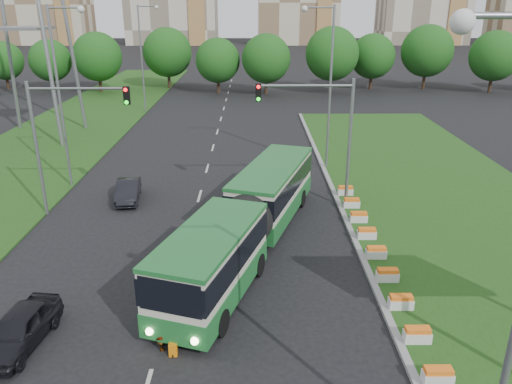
{
  "coord_description": "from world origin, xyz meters",
  "views": [
    {
      "loc": [
        0.57,
        -19.08,
        11.98
      ],
      "look_at": [
        0.74,
        5.83,
        2.6
      ],
      "focal_mm": 35.0,
      "sensor_mm": 36.0,
      "label": 1
    }
  ],
  "objects_px": {
    "traffic_mast_left": "(62,128)",
    "pedestrian": "(160,328)",
    "shopping_trolley": "(173,349)",
    "traffic_mast_median": "(324,124)",
    "car_left_far": "(128,191)",
    "articulated_bus": "(244,218)",
    "car_left_near": "(19,329)"
  },
  "relations": [
    {
      "from": "traffic_mast_left",
      "to": "pedestrian",
      "type": "height_order",
      "value": "traffic_mast_left"
    },
    {
      "from": "shopping_trolley",
      "to": "traffic_mast_median",
      "type": "bearing_deg",
      "value": 61.41
    },
    {
      "from": "traffic_mast_left",
      "to": "shopping_trolley",
      "type": "bearing_deg",
      "value": -58.57
    },
    {
      "from": "car_left_far",
      "to": "shopping_trolley",
      "type": "bearing_deg",
      "value": -79.12
    },
    {
      "from": "traffic_mast_left",
      "to": "car_left_far",
      "type": "distance_m",
      "value": 5.94
    },
    {
      "from": "articulated_bus",
      "to": "shopping_trolley",
      "type": "height_order",
      "value": "articulated_bus"
    },
    {
      "from": "articulated_bus",
      "to": "car_left_near",
      "type": "height_order",
      "value": "articulated_bus"
    },
    {
      "from": "traffic_mast_median",
      "to": "shopping_trolley",
      "type": "xyz_separation_m",
      "value": [
        -7.12,
        -14.15,
        -5.09
      ]
    },
    {
      "from": "car_left_near",
      "to": "car_left_far",
      "type": "bearing_deg",
      "value": 94.9
    },
    {
      "from": "articulated_bus",
      "to": "car_left_far",
      "type": "distance_m",
      "value": 10.46
    },
    {
      "from": "traffic_mast_median",
      "to": "shopping_trolley",
      "type": "distance_m",
      "value": 16.64
    },
    {
      "from": "car_left_far",
      "to": "car_left_near",
      "type": "bearing_deg",
      "value": -99.94
    },
    {
      "from": "shopping_trolley",
      "to": "car_left_far",
      "type": "bearing_deg",
      "value": 106.74
    },
    {
      "from": "articulated_bus",
      "to": "shopping_trolley",
      "type": "xyz_separation_m",
      "value": [
        -2.47,
        -8.44,
        -1.51
      ]
    },
    {
      "from": "car_left_far",
      "to": "pedestrian",
      "type": "height_order",
      "value": "pedestrian"
    },
    {
      "from": "car_left_near",
      "to": "shopping_trolley",
      "type": "distance_m",
      "value": 5.83
    },
    {
      "from": "car_left_far",
      "to": "shopping_trolley",
      "type": "relative_size",
      "value": 7.73
    },
    {
      "from": "traffic_mast_left",
      "to": "articulated_bus",
      "type": "height_order",
      "value": "traffic_mast_left"
    },
    {
      "from": "traffic_mast_median",
      "to": "traffic_mast_left",
      "type": "xyz_separation_m",
      "value": [
        -15.16,
        -1.0,
        0.0
      ]
    },
    {
      "from": "car_left_near",
      "to": "pedestrian",
      "type": "relative_size",
      "value": 2.4
    },
    {
      "from": "car_left_far",
      "to": "articulated_bus",
      "type": "bearing_deg",
      "value": -50.14
    },
    {
      "from": "pedestrian",
      "to": "car_left_near",
      "type": "bearing_deg",
      "value": 67.05
    },
    {
      "from": "car_left_near",
      "to": "shopping_trolley",
      "type": "relative_size",
      "value": 8.08
    },
    {
      "from": "traffic_mast_median",
      "to": "car_left_near",
      "type": "xyz_separation_m",
      "value": [
        -12.9,
        -13.52,
        -4.64
      ]
    },
    {
      "from": "traffic_mast_left",
      "to": "pedestrian",
      "type": "bearing_deg",
      "value": -59.38
    },
    {
      "from": "traffic_mast_median",
      "to": "car_left_near",
      "type": "distance_m",
      "value": 19.25
    },
    {
      "from": "articulated_bus",
      "to": "car_left_far",
      "type": "relative_size",
      "value": 4.39
    },
    {
      "from": "traffic_mast_left",
      "to": "shopping_trolley",
      "type": "xyz_separation_m",
      "value": [
        8.04,
        -13.15,
        -5.09
      ]
    },
    {
      "from": "traffic_mast_median",
      "to": "car_left_near",
      "type": "height_order",
      "value": "traffic_mast_median"
    },
    {
      "from": "car_left_far",
      "to": "shopping_trolley",
      "type": "distance_m",
      "value": 16.31
    },
    {
      "from": "traffic_mast_median",
      "to": "shopping_trolley",
      "type": "height_order",
      "value": "traffic_mast_median"
    },
    {
      "from": "articulated_bus",
      "to": "traffic_mast_median",
      "type": "bearing_deg",
      "value": 69.07
    }
  ]
}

